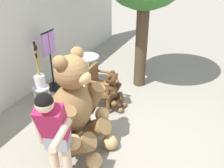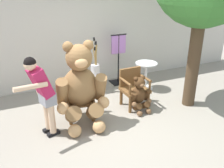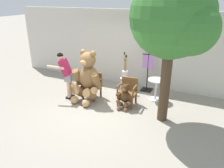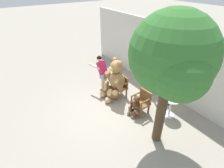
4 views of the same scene
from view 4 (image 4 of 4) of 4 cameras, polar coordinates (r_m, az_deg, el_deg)
ground_plane at (r=6.70m, az=1.55°, el=-7.90°), size 60.00×60.00×0.00m
back_wall at (r=7.43m, az=17.14°, el=7.54°), size 10.00×0.16×2.80m
wooden_chair_left at (r=7.15m, az=2.85°, el=-0.50°), size 0.61×0.58×0.86m
wooden_chair_right at (r=6.37m, az=9.69°, el=-5.59°), size 0.59×0.55×0.86m
teddy_bear_large at (r=6.84m, az=1.02°, el=1.44°), size 1.02×1.00×1.68m
teddy_bear_small at (r=6.24m, az=7.73°, el=-7.00°), size 0.49×0.47×0.81m
person_visitor at (r=7.28m, az=-3.20°, el=4.26°), size 0.71×0.62×1.56m
white_stool at (r=7.37m, az=12.94°, el=-1.31°), size 0.34×0.34×0.46m
brush_bucket at (r=7.20m, az=13.25°, el=0.78°), size 0.22×0.22×0.96m
round_side_table at (r=6.45m, az=18.56°, el=-6.65°), size 0.56×0.56×0.72m
patio_tree at (r=4.17m, az=19.39°, el=7.95°), size 2.12×2.02×3.79m
clothing_display_stand at (r=6.97m, az=19.30°, el=-0.90°), size 0.44×0.40×1.36m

